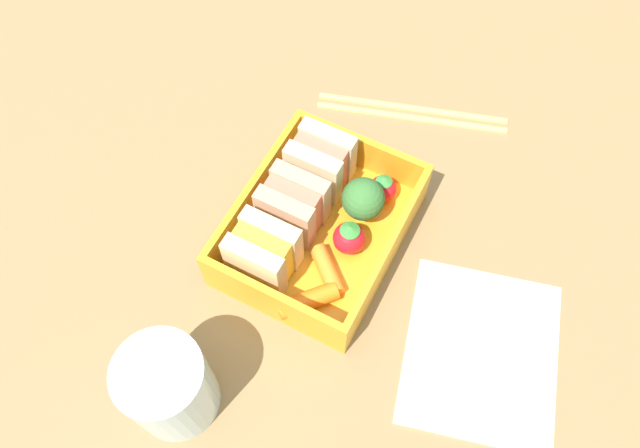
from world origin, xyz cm
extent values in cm
cube|color=olive|center=(0.00, 0.00, -1.00)|extent=(120.00, 120.00, 2.00)
cube|color=orange|center=(0.00, 0.00, 0.60)|extent=(16.53, 13.01, 1.20)
cube|color=orange|center=(0.00, 6.20, 3.11)|extent=(16.53, 0.60, 3.82)
cube|color=orange|center=(0.00, -6.20, 3.11)|extent=(16.53, 0.60, 3.82)
cube|color=orange|center=(-7.97, 0.00, 3.11)|extent=(0.60, 11.81, 3.82)
cube|color=orange|center=(7.97, 0.00, 3.11)|extent=(0.60, 11.81, 3.82)
cube|color=beige|center=(-6.28, 2.52, 3.79)|extent=(1.37, 5.04, 5.18)
cube|color=yellow|center=(-4.91, 2.52, 3.79)|extent=(1.37, 4.64, 4.77)
cube|color=beige|center=(-3.54, 2.52, 3.79)|extent=(1.37, 5.04, 5.18)
cube|color=tan|center=(-1.37, 2.52, 3.79)|extent=(1.37, 5.04, 5.18)
cube|color=#D87259|center=(0.00, 2.52, 3.79)|extent=(1.37, 4.64, 4.77)
cube|color=tan|center=(1.37, 2.52, 3.79)|extent=(1.37, 5.04, 5.18)
cube|color=beige|center=(3.54, 2.52, 3.79)|extent=(1.37, 5.04, 5.18)
cube|color=#D87259|center=(4.91, 2.52, 3.79)|extent=(1.37, 4.64, 4.77)
cube|color=beige|center=(6.28, 2.52, 3.79)|extent=(1.37, 5.04, 5.18)
cylinder|color=orange|center=(-6.26, -2.16, 1.98)|extent=(4.77, 4.45, 1.57)
cylinder|color=orange|center=(-3.15, -2.33, 1.90)|extent=(3.89, 4.19, 1.41)
sphere|color=red|center=(0.15, -2.74, 2.59)|extent=(2.78, 2.78, 2.78)
cone|color=#3A8F39|center=(0.15, -2.74, 4.28)|extent=(1.67, 1.67, 0.60)
cylinder|color=#94C968|center=(3.07, -2.44, 2.03)|extent=(1.02, 1.02, 1.65)
sphere|color=#387133|center=(3.07, -2.44, 4.13)|extent=(3.64, 3.64, 3.64)
sphere|color=red|center=(5.77, -3.16, 2.40)|extent=(2.40, 2.40, 2.40)
cone|color=green|center=(5.77, -3.16, 3.90)|extent=(1.44, 1.44, 0.60)
cylinder|color=tan|center=(15.86, -1.78, 0.35)|extent=(6.24, 17.87, 0.70)
cylinder|color=tan|center=(16.97, -1.43, 0.35)|extent=(6.24, 17.87, 0.70)
cylinder|color=silver|center=(-17.30, 3.18, 3.95)|extent=(6.36, 6.36, 7.90)
cube|color=white|center=(-3.10, -16.10, 0.20)|extent=(16.51, 15.01, 0.40)
camera|label=1|loc=(-21.96, -11.45, 48.58)|focal=35.00mm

